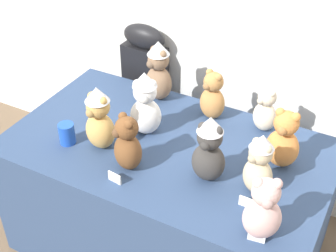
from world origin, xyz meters
The scene contains 16 objects.
display_table centered at (0.00, 0.25, 0.37)m, with size 1.61×0.93×0.73m, color navy.
instrument_case centered at (-0.48, 0.84, 0.53)m, with size 0.29×0.13×1.04m.
teddy_bear_charcoal centered at (0.27, 0.12, 0.90)m, with size 0.16×0.14×0.34m.
teddy_bear_chestnut centered at (-0.09, 0.02, 0.87)m, with size 0.19×0.18×0.29m.
teddy_bear_honey centered at (-0.29, 0.09, 0.90)m, with size 0.18×0.16×0.34m.
teddy_bear_caramel centered at (0.09, 0.58, 0.86)m, with size 0.18×0.17×0.28m.
teddy_bear_ginger centered at (0.53, 0.37, 0.87)m, with size 0.16×0.14×0.30m.
teddy_bear_blush centered at (0.59, -0.09, 0.87)m, with size 0.19×0.18×0.30m.
teddy_bear_mocha centered at (-0.25, 0.61, 0.91)m, with size 0.20×0.19×0.36m.
teddy_bear_snow centered at (-0.15, 0.30, 0.90)m, with size 0.20×0.19×0.35m.
teddy_bear_sand centered at (0.49, 0.15, 0.88)m, with size 0.18×0.17×0.31m.
teddy_bear_cream centered at (0.37, 0.61, 0.85)m, with size 0.16×0.16×0.25m.
party_cup_blue centered at (-0.45, 0.04, 0.79)m, with size 0.08×0.08×0.11m, color blue.
name_card_front_left centered at (0.59, -0.12, 0.76)m, with size 0.07×0.01×0.05m, color white.
name_card_front_middle centered at (-0.09, -0.10, 0.76)m, with size 0.07×0.01×0.05m, color white.
name_card_front_right centered at (0.49, 0.04, 0.76)m, with size 0.07×0.01×0.05m, color white.
Camera 1 is at (0.88, -1.39, 2.21)m, focal length 50.96 mm.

